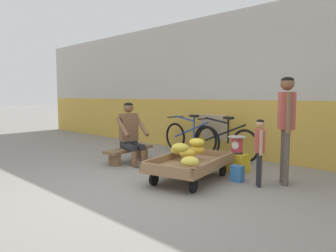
% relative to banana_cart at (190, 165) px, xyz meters
% --- Properties ---
extents(ground_plane, '(80.00, 80.00, 0.00)m').
position_rel_banana_cart_xyz_m(ground_plane, '(-0.24, -1.02, -0.24)').
color(ground_plane, gray).
extents(back_wall, '(16.00, 0.30, 3.00)m').
position_rel_banana_cart_xyz_m(back_wall, '(-0.24, 2.24, 1.26)').
color(back_wall, gold).
rests_on(back_wall, ground).
extents(banana_cart, '(1.12, 1.58, 0.36)m').
position_rel_banana_cart_xyz_m(banana_cart, '(0.00, 0.00, 0.00)').
color(banana_cart, '#8E6B47').
rests_on(banana_cart, ground).
extents(banana_pile, '(1.02, 1.01, 0.25)m').
position_rel_banana_cart_xyz_m(banana_pile, '(-0.03, -0.03, 0.22)').
color(banana_pile, yellow).
rests_on(banana_pile, banana_cart).
extents(low_bench, '(0.46, 1.13, 0.27)m').
position_rel_banana_cart_xyz_m(low_bench, '(-1.70, 0.20, -0.04)').
color(low_bench, brown).
rests_on(low_bench, ground).
extents(vendor_seated, '(0.73, 0.57, 1.14)m').
position_rel_banana_cart_xyz_m(vendor_seated, '(-1.61, 0.18, 0.33)').
color(vendor_seated, brown).
rests_on(vendor_seated, ground).
extents(plastic_crate, '(0.36, 0.28, 0.30)m').
position_rel_banana_cart_xyz_m(plastic_crate, '(0.20, 0.98, -0.09)').
color(plastic_crate, gold).
rests_on(plastic_crate, ground).
extents(weighing_scale, '(0.30, 0.30, 0.29)m').
position_rel_banana_cart_xyz_m(weighing_scale, '(0.20, 0.98, 0.21)').
color(weighing_scale, '#28282D').
rests_on(weighing_scale, plastic_crate).
extents(bicycle_near_left, '(1.66, 0.48, 0.86)m').
position_rel_banana_cart_xyz_m(bicycle_near_left, '(-1.44, 1.74, 0.11)').
color(bicycle_near_left, black).
rests_on(bicycle_near_left, ground).
extents(bicycle_far_left, '(1.66, 0.48, 0.86)m').
position_rel_banana_cart_xyz_m(bicycle_far_left, '(-0.57, 1.74, 0.11)').
color(bicycle_far_left, black).
rests_on(bicycle_far_left, ground).
extents(sign_board, '(0.70, 0.27, 0.87)m').
position_rel_banana_cart_xyz_m(sign_board, '(-1.03, 2.07, 0.19)').
color(sign_board, '#C6B289').
rests_on(sign_board, ground).
extents(customer_adult, '(0.34, 0.43, 1.53)m').
position_rel_banana_cart_xyz_m(customer_adult, '(1.10, 0.79, 0.71)').
color(customer_adult, brown).
rests_on(customer_adult, ground).
extents(customer_child, '(0.21, 0.25, 0.94)m').
position_rel_banana_cart_xyz_m(customer_child, '(0.89, 0.43, 0.34)').
color(customer_child, '#232328').
rests_on(customer_child, ground).
extents(shopping_bag, '(0.18, 0.12, 0.24)m').
position_rel_banana_cart_xyz_m(shopping_bag, '(0.54, 0.43, -0.12)').
color(shopping_bag, '#3370B7').
rests_on(shopping_bag, ground).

